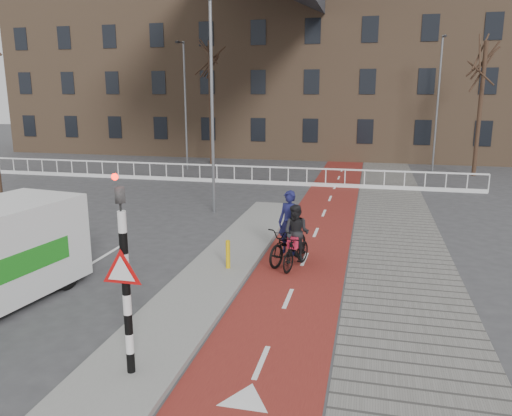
# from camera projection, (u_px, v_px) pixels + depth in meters

# --- Properties ---
(ground) EXTENTS (120.00, 120.00, 0.00)m
(ground) POSITION_uv_depth(u_px,v_px,m) (202.00, 330.00, 10.48)
(ground) COLOR #38383A
(ground) RESTS_ON ground
(bike_lane) EXTENTS (2.50, 60.00, 0.01)m
(bike_lane) POSITION_uv_depth(u_px,v_px,m) (321.00, 219.00, 19.64)
(bike_lane) COLOR maroon
(bike_lane) RESTS_ON ground
(sidewalk) EXTENTS (3.00, 60.00, 0.01)m
(sidewalk) POSITION_uv_depth(u_px,v_px,m) (395.00, 223.00, 19.02)
(sidewalk) COLOR slate
(sidewalk) RESTS_ON ground
(curb_island) EXTENTS (1.80, 16.00, 0.12)m
(curb_island) POSITION_uv_depth(u_px,v_px,m) (224.00, 263.00, 14.41)
(curb_island) COLOR gray
(curb_island) RESTS_ON ground
(traffic_signal) EXTENTS (0.80, 0.80, 3.68)m
(traffic_signal) POSITION_uv_depth(u_px,v_px,m) (124.00, 271.00, 8.24)
(traffic_signal) COLOR black
(traffic_signal) RESTS_ON curb_island
(bollard) EXTENTS (0.12, 0.12, 0.79)m
(bollard) POSITION_uv_depth(u_px,v_px,m) (228.00, 254.00, 13.73)
(bollard) COLOR gold
(bollard) RESTS_ON curb_island
(cyclist_near) EXTENTS (1.39, 2.19, 2.13)m
(cyclist_near) POSITION_uv_depth(u_px,v_px,m) (289.00, 239.00, 14.49)
(cyclist_near) COLOR black
(cyclist_near) RESTS_ON bike_lane
(cyclist_far) EXTENTS (0.92, 1.75, 1.83)m
(cyclist_far) POSITION_uv_depth(u_px,v_px,m) (296.00, 242.00, 13.98)
(cyclist_far) COLOR black
(cyclist_far) RESTS_ON bike_lane
(railing) EXTENTS (28.00, 0.10, 0.99)m
(railing) POSITION_uv_depth(u_px,v_px,m) (217.00, 177.00, 27.64)
(railing) COLOR silver
(railing) RESTS_ON ground
(townhouse_row) EXTENTS (46.00, 10.00, 15.90)m
(townhouse_row) POSITION_uv_depth(u_px,v_px,m) (296.00, 55.00, 39.74)
(townhouse_row) COLOR #7F6047
(townhouse_row) RESTS_ON ground
(tree_mid) EXTENTS (0.26, 0.26, 8.23)m
(tree_mid) POSITION_uv_depth(u_px,v_px,m) (211.00, 104.00, 33.92)
(tree_mid) COLOR #301E15
(tree_mid) RESTS_ON ground
(tree_right) EXTENTS (0.24, 0.24, 7.72)m
(tree_right) POSITION_uv_depth(u_px,v_px,m) (480.00, 110.00, 29.01)
(tree_right) COLOR #301E15
(tree_right) RESTS_ON ground
(streetlight_near) EXTENTS (0.12, 0.12, 8.38)m
(streetlight_near) POSITION_uv_depth(u_px,v_px,m) (212.00, 110.00, 19.81)
(streetlight_near) COLOR slate
(streetlight_near) RESTS_ON ground
(streetlight_left) EXTENTS (0.12, 0.12, 7.94)m
(streetlight_left) POSITION_uv_depth(u_px,v_px,m) (186.00, 107.00, 31.51)
(streetlight_left) COLOR slate
(streetlight_left) RESTS_ON ground
(streetlight_right) EXTENTS (0.12, 0.12, 8.21)m
(streetlight_right) POSITION_uv_depth(u_px,v_px,m) (437.00, 105.00, 30.69)
(streetlight_right) COLOR slate
(streetlight_right) RESTS_ON ground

